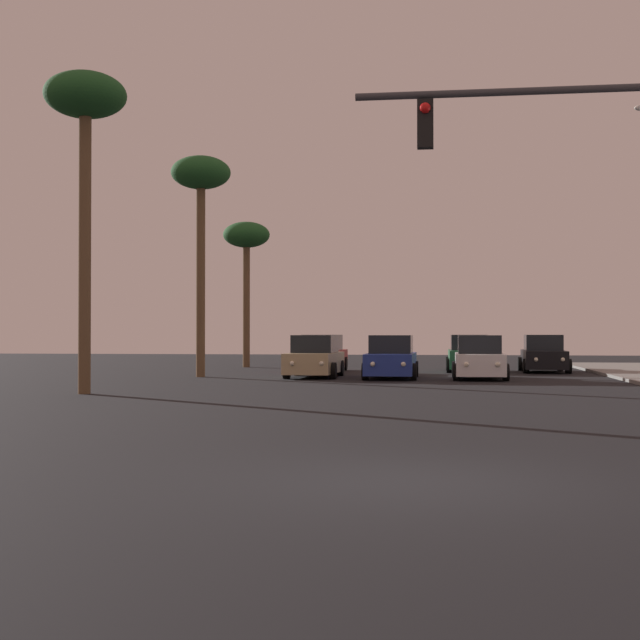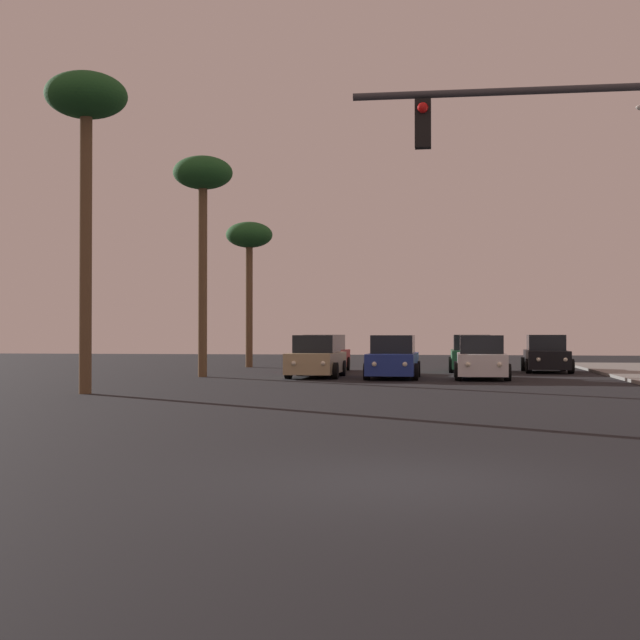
# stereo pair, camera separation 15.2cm
# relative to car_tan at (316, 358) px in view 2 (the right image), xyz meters

# --- Properties ---
(ground_plane) EXTENTS (120.00, 120.00, 0.00)m
(ground_plane) POSITION_rel_car_tan_xyz_m (4.62, -24.34, -0.76)
(ground_plane) COLOR black
(car_tan) EXTENTS (2.04, 4.34, 1.68)m
(car_tan) POSITION_rel_car_tan_xyz_m (0.00, 0.00, 0.00)
(car_tan) COLOR tan
(car_tan) RESTS_ON ground
(car_black) EXTENTS (2.04, 4.34, 1.68)m
(car_black) POSITION_rel_car_tan_xyz_m (9.59, 5.93, 0.00)
(car_black) COLOR black
(car_black) RESTS_ON ground
(car_red) EXTENTS (2.04, 4.34, 1.68)m
(car_red) POSITION_rel_car_tan_xyz_m (-0.38, 5.14, 0.00)
(car_red) COLOR maroon
(car_red) RESTS_ON ground
(car_green) EXTENTS (2.04, 4.32, 1.68)m
(car_green) POSITION_rel_car_tan_xyz_m (6.27, 5.90, 0.00)
(car_green) COLOR #195933
(car_green) RESTS_ON ground
(car_blue) EXTENTS (2.04, 4.32, 1.68)m
(car_blue) POSITION_rel_car_tan_xyz_m (3.07, -0.49, 0.00)
(car_blue) COLOR navy
(car_blue) RESTS_ON ground
(car_white) EXTENTS (2.04, 4.32, 1.68)m
(car_white) POSITION_rel_car_tan_xyz_m (6.45, -0.43, 0.00)
(car_white) COLOR silver
(car_white) RESTS_ON ground
(palm_tree_far) EXTENTS (2.40, 2.40, 7.47)m
(palm_tree_far) POSITION_rel_car_tan_xyz_m (-4.89, 9.66, 5.69)
(palm_tree_far) COLOR brown
(palm_tree_far) RESTS_ON ground
(palm_tree_mid) EXTENTS (2.40, 2.40, 8.89)m
(palm_tree_mid) POSITION_rel_car_tan_xyz_m (-4.58, -0.34, 6.96)
(palm_tree_mid) COLOR brown
(palm_tree_mid) RESTS_ON ground
(palm_tree_near) EXTENTS (2.40, 2.40, 9.40)m
(palm_tree_near) POSITION_rel_car_tan_xyz_m (-5.33, -10.34, 7.41)
(palm_tree_near) COLOR brown
(palm_tree_near) RESTS_ON ground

